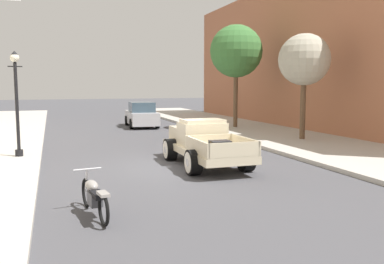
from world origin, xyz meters
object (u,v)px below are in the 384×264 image
object	(u,v)px
hotrod_truck_cream	(203,143)
street_lamp_near	(16,96)
street_tree_nearest	(304,60)
street_tree_second	(236,51)
motorcycle_parked	(94,196)
car_background_silver	(142,115)

from	to	relation	value
hotrod_truck_cream	street_lamp_near	xyz separation A→B (m)	(-6.19, 2.92, 1.63)
street_tree_nearest	street_tree_second	xyz separation A→B (m)	(-0.65, 6.35, 0.87)
motorcycle_parked	street_lamp_near	distance (m)	8.10
car_background_silver	street_tree_nearest	bearing A→B (deg)	-58.63
motorcycle_parked	car_background_silver	bearing A→B (deg)	75.04
hotrod_truck_cream	motorcycle_parked	size ratio (longest dim) A/B	2.35
hotrod_truck_cream	street_tree_nearest	size ratio (longest dim) A/B	0.98
car_background_silver	street_lamp_near	xyz separation A→B (m)	(-6.84, -10.58, 1.62)
motorcycle_parked	street_lamp_near	size ratio (longest dim) A/B	0.55
motorcycle_parked	car_background_silver	xyz separation A→B (m)	(4.86, 18.19, 0.33)
hotrod_truck_cream	motorcycle_parked	distance (m)	6.31
motorcycle_parked	car_background_silver	world-z (taller)	car_background_silver
hotrod_truck_cream	street_tree_second	size ratio (longest dim) A/B	0.79
hotrod_truck_cream	street_lamp_near	world-z (taller)	street_lamp_near
motorcycle_parked	hotrod_truck_cream	bearing A→B (deg)	48.15
hotrod_truck_cream	motorcycle_parked	xyz separation A→B (m)	(-4.21, -4.70, -0.31)
street_tree_second	motorcycle_parked	bearing A→B (deg)	-124.36
street_lamp_near	street_tree_nearest	size ratio (longest dim) A/B	0.76
hotrod_truck_cream	street_tree_second	distance (m)	12.42
car_background_silver	street_tree_second	distance (m)	7.46
street_lamp_near	street_tree_second	size ratio (longest dim) A/B	0.61
motorcycle_parked	street_lamp_near	xyz separation A→B (m)	(-1.98, 7.61, 1.94)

